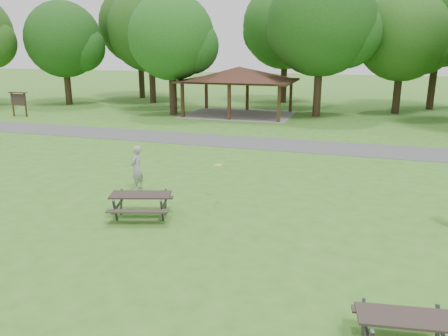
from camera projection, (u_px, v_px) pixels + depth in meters
ground at (144, 250)px, 11.71m from camera, size 160.00×160.00×0.00m
asphalt_path at (260, 143)px, 24.58m from camera, size 120.00×3.20×0.02m
pavilion at (239, 76)px, 34.11m from camera, size 8.60×7.01×3.76m
notice_board at (18, 100)px, 33.65m from camera, size 1.60×0.30×1.88m
tree_row_b at (65, 42)px, 39.66m from camera, size 7.14×6.80×9.28m
tree_row_c at (151, 32)px, 40.63m from camera, size 8.19×7.80×10.67m
tree_row_d at (173, 40)px, 33.43m from camera, size 6.93×6.60×9.27m
tree_row_e at (323, 25)px, 32.30m from camera, size 8.40×8.00×11.02m
tree_row_f at (404, 39)px, 34.05m from camera, size 7.35×7.00×9.55m
tree_deep_a at (140, 27)px, 44.55m from camera, size 8.40×8.00×11.38m
tree_deep_b at (287, 28)px, 40.77m from camera, size 8.40×8.00×11.13m
tree_deep_c at (442, 19)px, 35.98m from camera, size 8.82×8.40×11.90m
picnic_table_middle at (141, 200)px, 13.77m from camera, size 2.24×1.99×0.82m
picnic_table_far at (406, 325)px, 7.67m from camera, size 1.88×1.59×0.74m
frisbee_in_flight at (218, 165)px, 15.27m from camera, size 0.34×0.34×0.02m
frisbee_thrower at (137, 168)px, 16.39m from camera, size 0.43×0.64×1.72m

